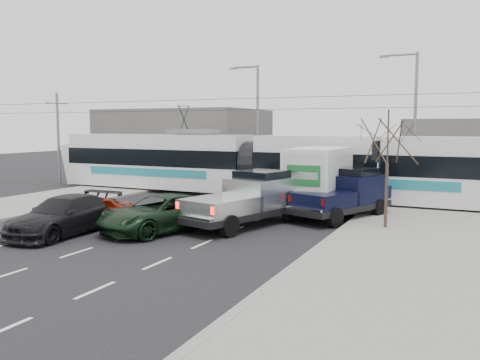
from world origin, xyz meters
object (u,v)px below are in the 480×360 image
at_px(street_lamp_far, 255,118).
at_px(navy_pickup, 346,194).
at_px(bare_tree, 388,142).
at_px(silver_pickup, 250,199).
at_px(traffic_signal, 376,160).
at_px(green_car, 161,213).
at_px(dark_car, 64,215).
at_px(street_lamp_near, 412,116).
at_px(red_car, 85,213).
at_px(box_truck, 322,181).
at_px(tram, 253,164).

height_order(street_lamp_far, navy_pickup, street_lamp_far).
bearing_deg(bare_tree, silver_pickup, -167.98).
xyz_separation_m(traffic_signal, green_car, (-7.50, -8.16, -1.96)).
relative_size(navy_pickup, dark_car, 1.12).
bearing_deg(street_lamp_near, navy_pickup, -101.61).
bearing_deg(red_car, box_truck, 69.11).
height_order(street_lamp_far, silver_pickup, street_lamp_far).
bearing_deg(bare_tree, dark_car, -152.15).
relative_size(silver_pickup, box_truck, 1.03).
bearing_deg(green_car, traffic_signal, 65.61).
height_order(traffic_signal, street_lamp_far, street_lamp_far).
bearing_deg(traffic_signal, silver_pickup, -131.75).
xyz_separation_m(traffic_signal, navy_pickup, (-1.09, -1.90, -1.55)).
xyz_separation_m(traffic_signal, street_lamp_far, (-10.66, 9.50, 2.37)).
bearing_deg(red_car, silver_pickup, 55.88).
xyz_separation_m(bare_tree, navy_pickup, (-2.22, 2.10, -2.60)).
distance_m(tram, silver_pickup, 9.35).
relative_size(tram, navy_pickup, 4.67).
height_order(tram, green_car, tram).
height_order(traffic_signal, dark_car, traffic_signal).
bearing_deg(box_truck, dark_car, -129.23).
bearing_deg(navy_pickup, street_lamp_far, 151.63).
bearing_deg(traffic_signal, box_truck, -164.03).
relative_size(street_lamp_near, street_lamp_far, 1.00).
bearing_deg(dark_car, bare_tree, 26.60).
bearing_deg(navy_pickup, traffic_signal, 81.84).
distance_m(navy_pickup, red_car, 12.08).
xyz_separation_m(traffic_signal, dark_car, (-10.82, -10.31, -1.95)).
height_order(street_lamp_far, tram, street_lamp_far).
bearing_deg(silver_pickup, red_car, -131.60).
relative_size(tram, box_truck, 4.19).
bearing_deg(street_lamp_far, box_truck, -51.80).
height_order(silver_pickup, red_car, silver_pickup).
distance_m(bare_tree, red_car, 13.31).
bearing_deg(green_car, red_car, -145.52).
bearing_deg(box_truck, navy_pickup, -36.13).
distance_m(silver_pickup, box_truck, 4.97).
relative_size(green_car, red_car, 1.35).
bearing_deg(box_truck, green_car, -122.06).
bearing_deg(traffic_signal, street_lamp_far, 138.28).
bearing_deg(red_car, tram, 101.86).
relative_size(traffic_signal, tram, 0.13).
relative_size(street_lamp_near, tram, 0.32).
bearing_deg(navy_pickup, tram, 165.06).
xyz_separation_m(traffic_signal, tram, (-8.21, 3.38, -0.68)).
xyz_separation_m(street_lamp_near, navy_pickup, (-1.93, -9.40, -3.92)).
xyz_separation_m(street_lamp_near, street_lamp_far, (-11.50, 2.00, 0.00)).
bearing_deg(street_lamp_near, traffic_signal, -96.41).
xyz_separation_m(bare_tree, street_lamp_near, (-0.29, 11.50, 1.32)).
relative_size(street_lamp_far, green_car, 1.61).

